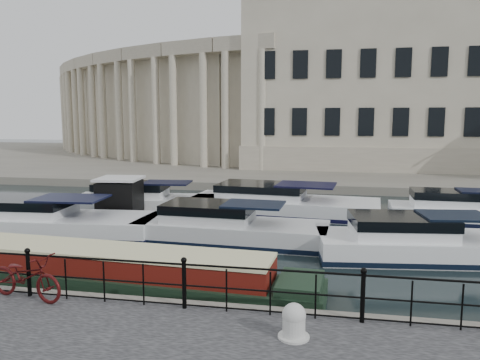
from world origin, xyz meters
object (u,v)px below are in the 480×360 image
object	(u,v)px
bicycle	(26,276)
harbour_hut	(120,201)
narrowboat	(84,274)
mooring_bollard	(294,322)

from	to	relation	value
bicycle	harbour_hut	xyz separation A→B (m)	(-2.58, 10.71, -0.17)
narrowboat	harbour_hut	size ratio (longest dim) A/B	4.86
mooring_bollard	narrowboat	distance (m)	7.21
bicycle	narrowboat	xyz separation A→B (m)	(0.13, 2.44, -0.75)
narrowboat	bicycle	bearing A→B (deg)	-89.47
bicycle	mooring_bollard	size ratio (longest dim) A/B	3.01
bicycle	harbour_hut	size ratio (longest dim) A/B	0.74
bicycle	narrowboat	size ratio (longest dim) A/B	0.15
bicycle	harbour_hut	bearing A→B (deg)	25.32
mooring_bollard	narrowboat	world-z (taller)	mooring_bollard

